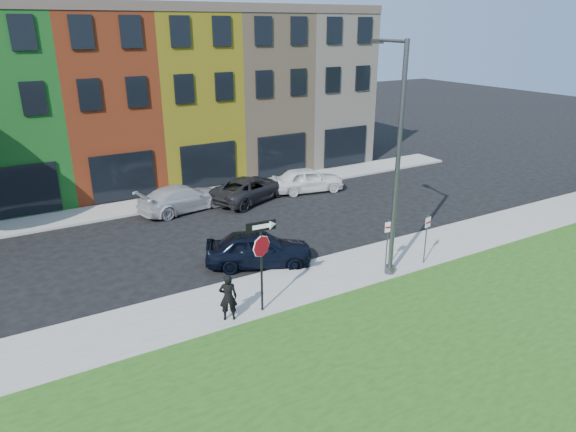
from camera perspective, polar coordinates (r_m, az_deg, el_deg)
ground at (r=18.55m, az=10.67°, el=-10.13°), size 120.00×120.00×0.00m
sidewalk_near at (r=21.68m, az=9.61°, el=-5.14°), size 40.00×3.00×0.12m
sidewalk_far at (r=29.46m, az=-13.23°, el=1.58°), size 40.00×2.40×0.12m
rowhouse_block at (r=34.34m, az=-16.29°, el=12.43°), size 30.00×10.12×10.00m
stop_sign at (r=16.89m, az=-2.98°, el=-3.62°), size 1.05×0.12×3.28m
man at (r=17.16m, az=-6.67°, el=-8.94°), size 0.90×0.85×1.65m
sedan_near at (r=21.06m, az=-3.27°, el=-3.64°), size 5.02×5.65×1.48m
parked_car_silver at (r=27.82m, az=-11.63°, el=1.97°), size 3.76×5.53×1.39m
parked_car_dark at (r=28.94m, az=-4.28°, el=3.05°), size 5.84×6.56×1.37m
parked_car_white at (r=30.44m, az=2.21°, el=4.05°), size 3.38×4.93×1.45m
street_lamp at (r=19.44m, az=11.80°, el=5.79°), size 0.78×2.55×8.78m
parking_sign_a at (r=20.52m, az=11.00°, el=-2.49°), size 0.32×0.11×2.13m
parking_sign_b at (r=21.44m, az=15.14°, el=-1.88°), size 0.32×0.11×2.09m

